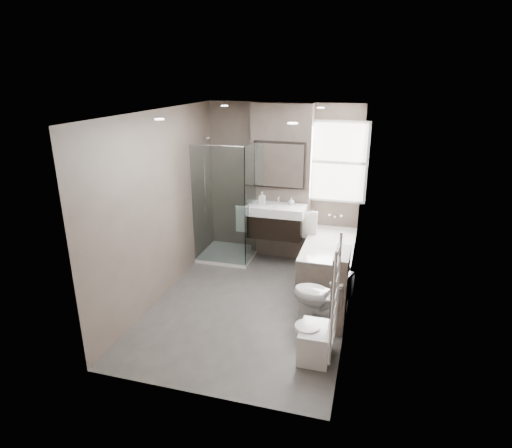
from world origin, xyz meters
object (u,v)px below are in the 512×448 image
(toilet, at_px, (320,296))
(bidet, at_px, (314,342))
(bathtub, at_px, (329,258))
(vanity, at_px, (276,221))

(toilet, distance_m, bidet, 0.76)
(bathtub, bearing_deg, toilet, -88.09)
(toilet, bearing_deg, vanity, -133.24)
(vanity, height_order, bathtub, vanity)
(bathtub, bearing_deg, vanity, 160.63)
(vanity, height_order, toilet, vanity)
(vanity, xyz_separation_m, bidet, (1.01, -2.41, -0.54))
(bathtub, xyz_separation_m, bidet, (0.09, -2.09, -0.12))
(toilet, height_order, bidet, toilet)
(bathtub, height_order, toilet, toilet)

